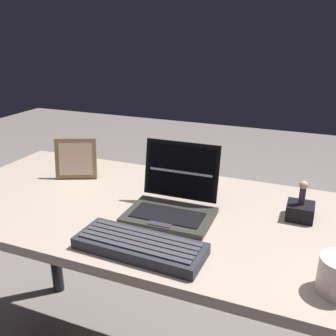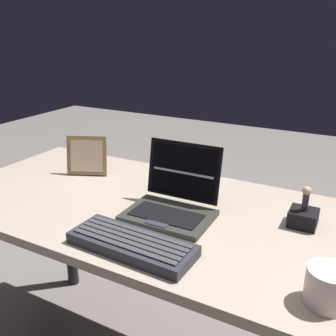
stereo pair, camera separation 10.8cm
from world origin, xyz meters
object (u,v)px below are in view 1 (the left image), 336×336
(figurine, at_px, (303,191))
(photo_frame, at_px, (76,159))
(figurine_stand, at_px, (300,211))
(external_keyboard, at_px, (140,246))
(laptop_front, at_px, (173,201))

(figurine, bearing_deg, photo_frame, 178.21)
(figurine_stand, bearing_deg, figurine, 14.04)
(external_keyboard, distance_m, photo_frame, 0.57)
(external_keyboard, height_order, figurine, figurine)
(laptop_front, height_order, figurine, laptop_front)
(laptop_front, height_order, figurine_stand, laptop_front)
(laptop_front, distance_m, figurine, 0.38)
(laptop_front, xyz_separation_m, figurine_stand, (0.36, 0.11, -0.02))
(external_keyboard, xyz_separation_m, figurine_stand, (0.36, 0.34, 0.01))
(photo_frame, xyz_separation_m, figurine, (0.80, -0.03, 0.01))
(photo_frame, distance_m, figurine_stand, 0.81)
(figurine_stand, height_order, figurine, figurine)
(laptop_front, distance_m, figurine_stand, 0.38)
(photo_frame, relative_size, figurine_stand, 2.02)
(laptop_front, xyz_separation_m, photo_frame, (-0.44, 0.14, 0.03))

